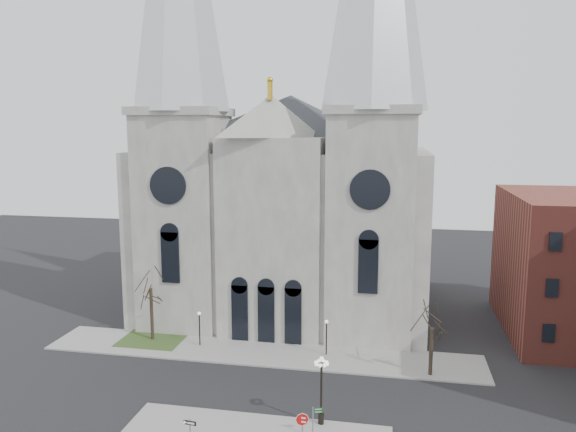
% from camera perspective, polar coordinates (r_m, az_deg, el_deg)
% --- Properties ---
extents(ground, '(160.00, 160.00, 0.00)m').
position_cam_1_polar(ground, '(43.37, -6.47, -19.18)').
color(ground, black).
rests_on(ground, ground).
extents(sidewalk_far, '(40.00, 6.00, 0.14)m').
position_cam_1_polar(sidewalk_far, '(52.92, -2.82, -13.67)').
color(sidewalk_far, gray).
rests_on(sidewalk_far, ground).
extents(grass_patch, '(6.00, 5.00, 0.18)m').
position_cam_1_polar(grass_patch, '(57.23, -13.58, -12.11)').
color(grass_patch, '#2F491F').
rests_on(grass_patch, ground).
extents(cathedral, '(33.00, 26.66, 54.00)m').
position_cam_1_polar(cathedral, '(60.47, -0.27, 7.11)').
color(cathedral, gray).
rests_on(cathedral, ground).
extents(tree_left, '(3.20, 3.20, 7.50)m').
position_cam_1_polar(tree_left, '(55.51, -13.79, -6.81)').
color(tree_left, black).
rests_on(tree_left, ground).
extents(tree_right, '(3.20, 3.20, 6.00)m').
position_cam_1_polar(tree_right, '(48.26, 14.43, -10.64)').
color(tree_right, black).
rests_on(tree_right, ground).
extents(ped_lamp_left, '(0.32, 0.32, 3.26)m').
position_cam_1_polar(ped_lamp_left, '(54.21, -8.99, -10.65)').
color(ped_lamp_left, black).
rests_on(ped_lamp_left, sidewalk_far).
extents(ped_lamp_right, '(0.32, 0.32, 3.26)m').
position_cam_1_polar(ped_lamp_right, '(51.54, 3.93, -11.61)').
color(ped_lamp_right, black).
rests_on(ped_lamp_right, sidewalk_far).
extents(stop_sign, '(0.88, 0.13, 2.44)m').
position_cam_1_polar(stop_sign, '(37.92, 1.46, -20.29)').
color(stop_sign, slate).
rests_on(stop_sign, sidewalk_near).
extents(globe_lamp, '(1.18, 1.18, 4.89)m').
position_cam_1_polar(globe_lamp, '(40.10, 3.41, -16.46)').
color(globe_lamp, black).
rests_on(globe_lamp, sidewalk_near).
extents(one_way_sign, '(0.88, 0.12, 2.01)m').
position_cam_1_polar(one_way_sign, '(38.60, -9.92, -20.49)').
color(one_way_sign, slate).
rests_on(one_way_sign, sidewalk_near).
extents(street_name_sign, '(0.66, 0.24, 2.13)m').
position_cam_1_polar(street_name_sign, '(39.37, 2.67, -19.92)').
color(street_name_sign, slate).
rests_on(street_name_sign, sidewalk_near).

